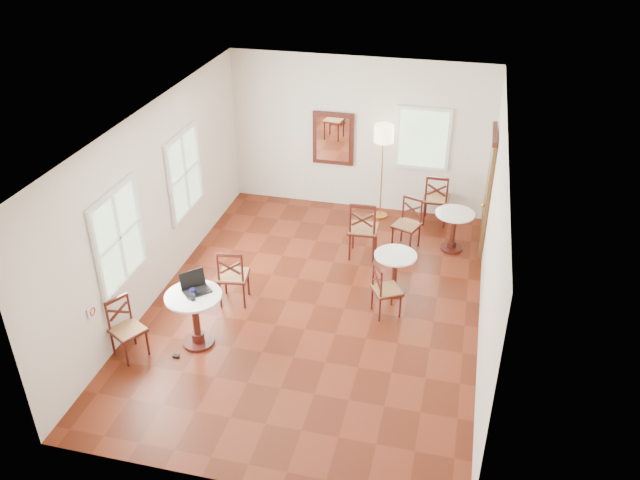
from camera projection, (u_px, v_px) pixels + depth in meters
The scene contains 17 objects.
ground at pixel (316, 305), 10.14m from camera, with size 7.00×7.00×0.00m, color #622110.
room_shell at pixel (316, 188), 9.43m from camera, with size 5.02×7.02×3.01m.
cafe_table_near at pixel (195, 314), 9.07m from camera, with size 0.79×0.79×0.84m.
cafe_table_mid at pixel (395, 269), 10.22m from camera, with size 0.67×0.67×0.71m.
cafe_table_back at pixel (454, 227), 11.38m from camera, with size 0.69×0.69×0.73m.
chair_near_a at pixel (233, 276), 9.97m from camera, with size 0.51×0.51×0.97m.
chair_near_b at pixel (127, 329), 8.89m from camera, with size 0.56×0.56×0.89m.
chair_mid_a at pixel (363, 229), 11.13m from camera, with size 0.53×0.53×1.09m.
chair_mid_b at pixel (385, 290), 9.73m from camera, with size 0.55×0.55×0.87m.
chair_back_a at pixel (436, 199), 12.21m from camera, with size 0.47×0.47×1.02m.
chair_back_b at pixel (407, 224), 11.44m from camera, with size 0.55×0.55×0.93m.
floor_lamp at pixel (384, 140), 11.89m from camera, with size 0.36×0.36×1.87m.
laptop at pixel (195, 286), 8.99m from camera, with size 0.47×0.47×0.26m.
mouse at pixel (192, 299), 8.80m from camera, with size 0.10×0.06×0.04m, color black.
navy_mug at pixel (193, 292), 8.88m from camera, with size 0.13×0.09×0.10m.
water_glass at pixel (193, 298), 8.75m from camera, with size 0.07×0.07×0.11m, color white.
power_adapter at pixel (176, 356), 9.05m from camera, with size 0.09×0.05×0.04m, color black.
Camera 1 is at (2.00, -8.01, 5.97)m, focal length 36.38 mm.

